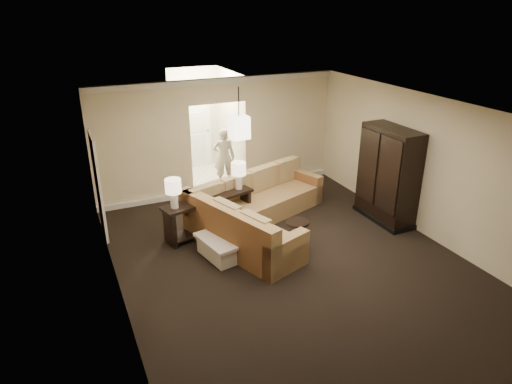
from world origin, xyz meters
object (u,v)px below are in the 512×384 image
console_table (209,212)px  sectional_sofa (256,211)px  coffee_table (228,244)px  armoire (388,177)px  drink_table (297,229)px  person (224,154)px

console_table → sectional_sofa: bearing=-30.2°
coffee_table → armoire: size_ratio=0.56×
coffee_table → console_table: size_ratio=0.56×
sectional_sofa → drink_table: bearing=-88.6°
sectional_sofa → coffee_table: size_ratio=3.03×
sectional_sofa → armoire: (2.73, -0.73, 0.59)m
armoire → drink_table: 2.42m
sectional_sofa → person: 2.62m
armoire → drink_table: armoire is taller
console_table → drink_table: size_ratio=3.65×
person → sectional_sofa: bearing=105.1°
console_table → drink_table: 1.87m
console_table → armoire: size_ratio=0.99×
sectional_sofa → coffee_table: bearing=-160.3°
armoire → drink_table: (-2.33, -0.31, -0.58)m
coffee_table → armoire: bearing=0.0°
coffee_table → person: size_ratio=0.68×
person → armoire: bearing=147.7°
console_table → person: bearing=48.0°
coffee_table → drink_table: bearing=-13.4°
sectional_sofa → drink_table: (0.39, -1.05, 0.01)m
sectional_sofa → armoire: bearing=-34.3°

